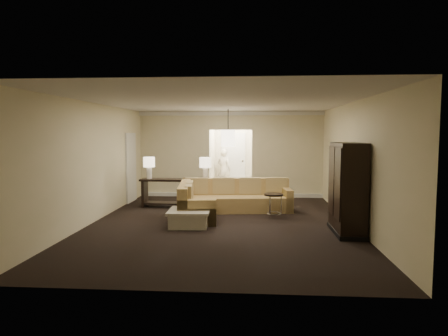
# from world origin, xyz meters

# --- Properties ---
(ground) EXTENTS (8.00, 8.00, 0.00)m
(ground) POSITION_xyz_m (0.00, 0.00, 0.00)
(ground) COLOR black
(ground) RESTS_ON ground
(wall_back) EXTENTS (6.00, 0.04, 2.80)m
(wall_back) POSITION_xyz_m (0.00, 4.00, 1.40)
(wall_back) COLOR beige
(wall_back) RESTS_ON ground
(wall_front) EXTENTS (6.00, 0.04, 2.80)m
(wall_front) POSITION_xyz_m (0.00, -4.00, 1.40)
(wall_front) COLOR beige
(wall_front) RESTS_ON ground
(wall_left) EXTENTS (0.04, 8.00, 2.80)m
(wall_left) POSITION_xyz_m (-3.00, 0.00, 1.40)
(wall_left) COLOR beige
(wall_left) RESTS_ON ground
(wall_right) EXTENTS (0.04, 8.00, 2.80)m
(wall_right) POSITION_xyz_m (3.00, 0.00, 1.40)
(wall_right) COLOR beige
(wall_right) RESTS_ON ground
(ceiling) EXTENTS (6.00, 8.00, 0.02)m
(ceiling) POSITION_xyz_m (0.00, 0.00, 2.80)
(ceiling) COLOR silver
(ceiling) RESTS_ON wall_back
(crown_molding) EXTENTS (6.00, 0.10, 0.12)m
(crown_molding) POSITION_xyz_m (0.00, 3.95, 2.73)
(crown_molding) COLOR silver
(crown_molding) RESTS_ON wall_back
(baseboard) EXTENTS (6.00, 0.10, 0.12)m
(baseboard) POSITION_xyz_m (0.00, 3.95, 0.06)
(baseboard) COLOR silver
(baseboard) RESTS_ON ground
(side_door) EXTENTS (0.05, 0.90, 2.10)m
(side_door) POSITION_xyz_m (-2.97, 2.80, 1.05)
(side_door) COLOR silver
(side_door) RESTS_ON ground
(foyer) EXTENTS (1.44, 2.02, 2.80)m
(foyer) POSITION_xyz_m (0.00, 5.34, 1.30)
(foyer) COLOR silver
(foyer) RESTS_ON ground
(sectional_sofa) EXTENTS (3.01, 2.55, 0.88)m
(sectional_sofa) POSITION_xyz_m (-0.01, 1.18, 0.35)
(sectional_sofa) COLOR brown
(sectional_sofa) RESTS_ON ground
(coffee_table) EXTENTS (0.96, 0.96, 0.39)m
(coffee_table) POSITION_xyz_m (-0.69, -0.27, 0.19)
(coffee_table) COLOR white
(coffee_table) RESTS_ON ground
(console_table) EXTENTS (2.09, 0.53, 0.80)m
(console_table) POSITION_xyz_m (-1.40, 2.00, 0.48)
(console_table) COLOR black
(console_table) RESTS_ON ground
(armoire) EXTENTS (0.56, 1.32, 1.90)m
(armoire) POSITION_xyz_m (2.69, -0.68, 0.91)
(armoire) COLOR black
(armoire) RESTS_ON ground
(drink_table) EXTENTS (0.48, 0.48, 0.60)m
(drink_table) POSITION_xyz_m (1.25, 0.78, 0.43)
(drink_table) COLOR black
(drink_table) RESTS_ON ground
(table_lamp_left) EXTENTS (0.32, 0.32, 0.61)m
(table_lamp_left) POSITION_xyz_m (-2.20, 2.02, 1.21)
(table_lamp_left) COLOR white
(table_lamp_left) RESTS_ON console_table
(table_lamp_right) EXTENTS (0.32, 0.32, 0.61)m
(table_lamp_right) POSITION_xyz_m (-0.60, 1.98, 1.21)
(table_lamp_right) COLOR white
(table_lamp_right) RESTS_ON console_table
(pendant_light) EXTENTS (0.38, 0.38, 1.09)m
(pendant_light) POSITION_xyz_m (0.00, 2.70, 1.95)
(pendant_light) COLOR black
(pendant_light) RESTS_ON ceiling
(person) EXTENTS (0.72, 0.61, 1.67)m
(person) POSITION_xyz_m (-0.33, 5.60, 0.84)
(person) COLOR beige
(person) RESTS_ON ground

